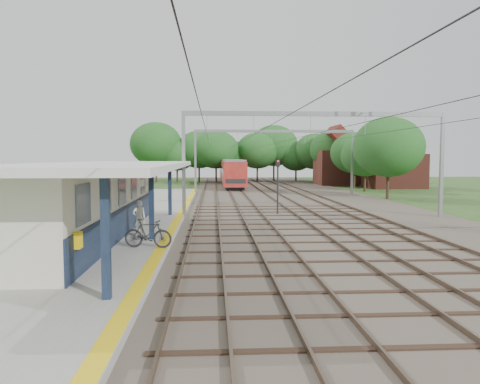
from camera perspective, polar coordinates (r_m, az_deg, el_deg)
name	(u,v)px	position (r m, az deg, el deg)	size (l,w,h in m)	color
ground	(307,279)	(15.98, 8.20, -10.43)	(160.00, 160.00, 0.00)	#2D4C1E
ballast_bed	(286,198)	(45.88, 5.64, -0.77)	(18.00, 90.00, 0.10)	#473D33
platform	(143,220)	(29.73, -11.76, -3.32)	(5.00, 52.00, 0.35)	gray
yellow_stripe	(179,216)	(29.45, -7.43, -2.98)	(0.45, 52.00, 0.01)	yellow
station_building	(90,200)	(22.97, -17.81, -0.94)	(3.41, 18.00, 3.40)	beige
canopy	(109,166)	(21.65, -15.73, 3.04)	(6.40, 20.00, 3.44)	#101C32
rail_tracks	(261,197)	(45.55, 2.54, -0.63)	(11.80, 88.00, 0.15)	brown
catenary_system	(288,140)	(40.97, 5.88, 6.28)	(17.22, 88.00, 7.00)	gray
tree_band	(258,152)	(72.61, 2.21, 4.93)	(31.72, 30.88, 8.82)	#382619
house_near	(394,165)	(65.74, 18.25, 3.11)	(7.00, 6.12, 7.89)	brown
house_far	(344,163)	(69.82, 12.62, 3.47)	(8.00, 6.12, 8.66)	brown
person	(139,218)	(22.38, -12.21, -3.14)	(0.62, 0.41, 1.70)	silver
bicycle	(148,233)	(19.47, -11.15, -4.97)	(0.56, 1.98, 1.19)	black
train	(230,171)	(71.39, -1.19, 2.64)	(2.78, 34.61, 3.66)	black
signal_post	(278,182)	(32.46, 4.62, 1.22)	(0.30, 0.28, 3.87)	black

